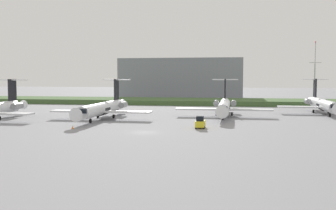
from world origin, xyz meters
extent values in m
plane|color=gray|center=(0.00, 30.00, 0.00)|extent=(500.00, 500.00, 0.00)
cube|color=#426033|center=(0.00, 71.82, 0.84)|extent=(320.00, 20.00, 1.68)
cone|color=silver|center=(-37.73, 24.60, 2.45)|extent=(2.30, 4.00, 2.29)
cube|color=silver|center=(-31.83, 9.60, 1.84)|extent=(11.00, 3.20, 0.36)
cube|color=black|center=(-37.73, 21.60, 6.40)|extent=(0.36, 3.20, 5.20)
cube|color=silver|center=(-37.73, 21.90, 8.80)|extent=(6.80, 1.80, 0.24)
cylinder|color=gray|center=(-39.98, 19.80, 2.65)|extent=(1.50, 3.40, 1.50)
cylinder|color=gray|center=(-35.48, 19.80, 2.65)|extent=(1.50, 3.40, 1.50)
cylinder|color=silver|center=(-14.08, 18.66, 2.45)|extent=(2.70, 24.00, 2.70)
cone|color=silver|center=(-14.08, 5.16, 2.45)|extent=(2.70, 3.00, 2.70)
cone|color=silver|center=(-14.08, 32.66, 2.45)|extent=(2.29, 4.00, 2.29)
cube|color=black|center=(-14.08, 7.06, 2.92)|extent=(2.03, 1.80, 0.90)
cylinder|color=black|center=(-14.08, 18.66, 2.30)|extent=(2.76, 3.60, 2.76)
cube|color=silver|center=(-19.99, 17.66, 1.84)|extent=(11.00, 3.20, 0.36)
cube|color=silver|center=(-8.18, 17.66, 1.84)|extent=(11.00, 3.20, 0.36)
cube|color=black|center=(-14.08, 29.66, 6.40)|extent=(0.36, 3.20, 5.20)
cube|color=silver|center=(-14.08, 29.96, 8.80)|extent=(6.80, 1.80, 0.24)
cylinder|color=gray|center=(-16.33, 27.86, 2.65)|extent=(1.50, 3.40, 1.50)
cylinder|color=gray|center=(-11.83, 27.86, 2.65)|extent=(1.50, 3.40, 1.50)
cylinder|color=gray|center=(-14.08, 11.22, 1.00)|extent=(0.20, 0.20, 0.65)
cylinder|color=black|center=(-14.08, 11.22, 0.45)|extent=(0.30, 0.90, 0.90)
cylinder|color=black|center=(-15.98, 21.06, 0.45)|extent=(0.35, 0.90, 0.90)
cylinder|color=black|center=(-12.18, 21.06, 0.45)|extent=(0.35, 0.90, 0.90)
cylinder|color=silver|center=(12.79, 29.14, 2.45)|extent=(2.70, 24.00, 2.70)
cone|color=silver|center=(12.79, 15.64, 2.45)|extent=(2.70, 3.00, 2.70)
cone|color=silver|center=(12.79, 43.14, 2.45)|extent=(2.30, 4.00, 2.29)
cube|color=black|center=(12.79, 17.54, 2.92)|extent=(2.02, 1.80, 0.90)
cylinder|color=black|center=(12.79, 29.14, 2.30)|extent=(2.76, 3.60, 2.76)
cube|color=silver|center=(6.88, 28.14, 1.84)|extent=(11.00, 3.20, 0.36)
cube|color=silver|center=(18.69, 28.14, 1.84)|extent=(11.00, 3.20, 0.36)
cube|color=black|center=(12.79, 40.14, 6.40)|extent=(0.36, 3.20, 5.20)
cube|color=silver|center=(12.79, 40.44, 8.80)|extent=(6.80, 1.80, 0.24)
cylinder|color=gray|center=(10.54, 38.34, 2.65)|extent=(1.50, 3.40, 1.50)
cylinder|color=gray|center=(15.04, 38.34, 2.65)|extent=(1.50, 3.40, 1.50)
cylinder|color=gray|center=(12.79, 21.70, 1.00)|extent=(0.20, 0.20, 0.65)
cylinder|color=black|center=(12.79, 21.70, 0.45)|extent=(0.30, 0.90, 0.90)
cylinder|color=black|center=(10.89, 31.54, 0.45)|extent=(0.35, 0.90, 0.90)
cylinder|color=black|center=(14.69, 31.54, 0.45)|extent=(0.35, 0.90, 0.90)
cylinder|color=silver|center=(37.73, 40.00, 2.45)|extent=(2.70, 24.00, 2.70)
cone|color=silver|center=(37.73, 54.00, 2.45)|extent=(2.30, 4.00, 2.29)
cube|color=black|center=(37.73, 28.40, 2.92)|extent=(2.03, 1.80, 0.90)
cylinder|color=black|center=(37.73, 40.00, 2.30)|extent=(2.76, 3.60, 2.76)
cube|color=silver|center=(31.82, 39.00, 1.84)|extent=(11.00, 3.20, 0.36)
cube|color=black|center=(37.73, 51.00, 6.40)|extent=(0.36, 3.20, 5.20)
cube|color=silver|center=(37.73, 51.30, 8.80)|extent=(6.80, 1.80, 0.24)
cylinder|color=gray|center=(35.48, 49.20, 2.65)|extent=(1.50, 3.40, 1.50)
cylinder|color=gray|center=(39.98, 49.20, 2.65)|extent=(1.50, 3.40, 1.50)
cylinder|color=gray|center=(37.73, 32.56, 1.00)|extent=(0.20, 0.20, 0.65)
cylinder|color=black|center=(37.73, 32.56, 0.45)|extent=(0.30, 0.90, 0.90)
cylinder|color=black|center=(35.83, 42.40, 0.45)|extent=(0.35, 0.90, 0.90)
cylinder|color=black|center=(39.63, 42.40, 0.45)|extent=(0.35, 0.90, 0.90)
cylinder|color=#B2B2B7|center=(44.72, 88.26, 7.19)|extent=(0.50, 0.50, 14.39)
cylinder|color=#B2B2B7|center=(44.72, 88.26, 18.26)|extent=(0.28, 0.28, 7.75)
cube|color=#B2B2B7|center=(44.72, 88.26, 14.79)|extent=(4.40, 0.20, 0.20)
sphere|color=red|center=(44.72, 88.26, 22.38)|extent=(0.50, 0.50, 0.50)
cube|color=gray|center=(-7.02, 105.52, 8.58)|extent=(51.16, 27.89, 17.16)
cube|color=yellow|center=(9.01, 7.00, 0.85)|extent=(1.70, 3.20, 1.10)
cube|color=black|center=(9.01, 6.44, 1.85)|extent=(1.36, 1.10, 0.90)
cylinder|color=black|center=(8.26, 6.04, 0.30)|extent=(0.22, 0.60, 0.60)
cylinder|color=black|center=(9.76, 6.04, 0.30)|extent=(0.22, 0.60, 0.60)
cylinder|color=black|center=(8.26, 7.96, 0.30)|extent=(0.22, 0.60, 0.60)
cylinder|color=black|center=(9.76, 7.96, 0.30)|extent=(0.22, 0.60, 0.60)
cone|color=orange|center=(-14.10, 2.08, 0.28)|extent=(0.44, 0.44, 0.55)
camera|label=1|loc=(15.17, -65.82, 9.64)|focal=42.10mm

